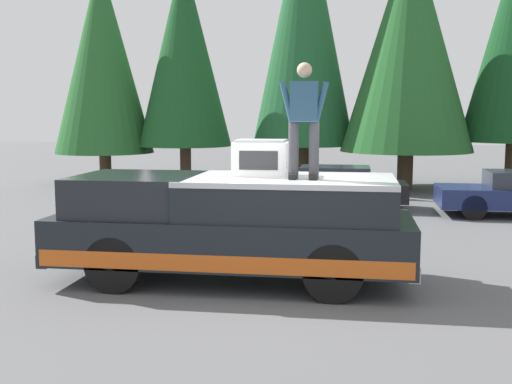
% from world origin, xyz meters
% --- Properties ---
extents(ground_plane, '(90.00, 90.00, 0.00)m').
position_xyz_m(ground_plane, '(0.00, 0.00, 0.00)').
color(ground_plane, '#565659').
extents(pickup_truck, '(2.01, 5.54, 1.65)m').
position_xyz_m(pickup_truck, '(0.48, 0.77, 0.87)').
color(pickup_truck, black).
rests_on(pickup_truck, ground).
extents(compressor_unit, '(0.65, 0.84, 0.56)m').
position_xyz_m(compressor_unit, '(0.67, 0.34, 1.93)').
color(compressor_unit, white).
rests_on(compressor_unit, pickup_truck).
extents(person_on_truck_bed, '(0.29, 0.72, 1.69)m').
position_xyz_m(person_on_truck_bed, '(0.23, -0.35, 2.55)').
color(person_on_truck_bed, '#333338').
rests_on(person_on_truck_bed, pickup_truck).
extents(parked_car_black, '(1.64, 4.10, 1.16)m').
position_xyz_m(parked_car_black, '(8.38, -0.52, 0.58)').
color(parked_car_black, black).
rests_on(parked_car_black, ground).
extents(conifer_center_left, '(4.49, 4.49, 8.81)m').
position_xyz_m(conifer_center_left, '(13.17, -2.87, 5.05)').
color(conifer_center_left, '#4C3826').
rests_on(conifer_center_left, ground).
extents(conifer_center_right, '(3.70, 3.70, 10.45)m').
position_xyz_m(conifer_center_right, '(14.10, 0.75, 5.94)').
color(conifer_center_right, '#4C3826').
rests_on(conifer_center_right, ground).
extents(conifer_right, '(3.38, 3.38, 8.25)m').
position_xyz_m(conifer_right, '(13.32, 5.00, 4.83)').
color(conifer_right, '#4C3826').
rests_on(conifer_right, ground).
extents(conifer_far_right, '(3.62, 3.62, 8.15)m').
position_xyz_m(conifer_far_right, '(13.20, 8.05, 4.64)').
color(conifer_far_right, '#4C3826').
rests_on(conifer_far_right, ground).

